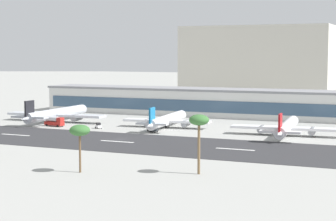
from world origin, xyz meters
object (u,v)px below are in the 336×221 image
(airliner_red_tail_gate_2, at_px, (286,127))
(airliner_blue_tail_gate_1, at_px, (166,120))
(palm_tree_2, at_px, (199,122))
(palm_tree_0, at_px, (80,131))
(terminal_building, at_px, (208,102))
(service_fuel_truck_0, at_px, (54,121))
(airliner_black_tail_gate_0, at_px, (54,114))
(service_baggage_tug_2, at_px, (98,126))
(distant_hotel_block, at_px, (256,63))
(service_box_truck_1, at_px, (152,127))

(airliner_red_tail_gate_2, bearing_deg, airliner_blue_tail_gate_1, 79.52)
(airliner_red_tail_gate_2, xyz_separation_m, palm_tree_2, (-4.75, -74.30, 9.42))
(palm_tree_0, relative_size, palm_tree_2, 0.81)
(terminal_building, relative_size, service_fuel_truck_0, 18.53)
(palm_tree_2, bearing_deg, airliner_red_tail_gate_2, 86.34)
(airliner_black_tail_gate_0, height_order, airliner_red_tail_gate_2, airliner_black_tail_gate_0)
(airliner_blue_tail_gate_1, xyz_separation_m, palm_tree_2, (42.84, -78.67, 9.44))
(palm_tree_0, distance_m, palm_tree_2, 28.60)
(airliner_red_tail_gate_2, xyz_separation_m, palm_tree_0, (-31.65, -83.71, 7.04))
(airliner_red_tail_gate_2, relative_size, service_baggage_tug_2, 12.95)
(palm_tree_0, bearing_deg, terminal_building, 96.77)
(service_fuel_truck_0, height_order, palm_tree_2, palm_tree_2)
(airliner_black_tail_gate_0, bearing_deg, terminal_building, -47.64)
(airliner_black_tail_gate_0, relative_size, airliner_blue_tail_gate_1, 1.11)
(airliner_black_tail_gate_0, distance_m, service_fuel_truck_0, 15.77)
(terminal_building, relative_size, service_baggage_tug_2, 47.15)
(airliner_black_tail_gate_0, height_order, palm_tree_0, palm_tree_0)
(airliner_red_tail_gate_2, relative_size, service_fuel_truck_0, 5.09)
(distant_hotel_block, relative_size, service_baggage_tug_2, 26.36)
(airliner_black_tail_gate_0, xyz_separation_m, service_box_truck_1, (51.44, -12.93, -1.48))
(airliner_red_tail_gate_2, distance_m, palm_tree_2, 75.04)
(airliner_black_tail_gate_0, relative_size, service_box_truck_1, 8.05)
(airliner_blue_tail_gate_1, bearing_deg, distant_hotel_block, -3.80)
(airliner_black_tail_gate_0, distance_m, airliner_red_tail_gate_2, 99.02)
(airliner_red_tail_gate_2, height_order, service_fuel_truck_0, airliner_red_tail_gate_2)
(service_fuel_truck_0, bearing_deg, airliner_blue_tail_gate_1, 25.78)
(service_box_truck_1, distance_m, palm_tree_2, 79.35)
(service_box_truck_1, distance_m, palm_tree_0, 77.51)
(service_baggage_tug_2, bearing_deg, airliner_blue_tail_gate_1, -111.65)
(airliner_blue_tail_gate_1, relative_size, airliner_red_tail_gate_2, 0.99)
(terminal_building, bearing_deg, service_box_truck_1, -89.48)
(distant_hotel_block, bearing_deg, service_fuel_truck_0, -102.98)
(airliner_black_tail_gate_0, relative_size, service_fuel_truck_0, 5.59)
(airliner_blue_tail_gate_1, distance_m, service_baggage_tug_2, 26.04)
(airliner_red_tail_gate_2, height_order, service_box_truck_1, airliner_red_tail_gate_2)
(airliner_black_tail_gate_0, xyz_separation_m, airliner_blue_tail_gate_1, (51.32, -0.28, -0.31))
(terminal_building, bearing_deg, service_baggage_tug_2, -110.14)
(airliner_black_tail_gate_0, height_order, service_baggage_tug_2, airliner_black_tail_gate_0)
(airliner_blue_tail_gate_1, relative_size, palm_tree_0, 3.84)
(service_fuel_truck_0, height_order, service_box_truck_1, service_fuel_truck_0)
(service_baggage_tug_2, distance_m, palm_tree_2, 94.61)
(palm_tree_2, bearing_deg, palm_tree_0, -160.72)
(airliner_black_tail_gate_0, bearing_deg, airliner_red_tail_gate_2, -94.70)
(airliner_red_tail_gate_2, bearing_deg, airliner_black_tail_gate_0, 82.07)
(airliner_red_tail_gate_2, height_order, palm_tree_2, palm_tree_2)
(service_fuel_truck_0, xyz_separation_m, palm_tree_0, (58.49, -75.32, 8.00))
(terminal_building, height_order, service_baggage_tug_2, terminal_building)
(service_box_truck_1, xyz_separation_m, palm_tree_0, (15.82, -75.43, 8.24))
(distant_hotel_block, bearing_deg, palm_tree_2, -78.24)
(palm_tree_2, bearing_deg, airliner_blue_tail_gate_1, 118.57)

